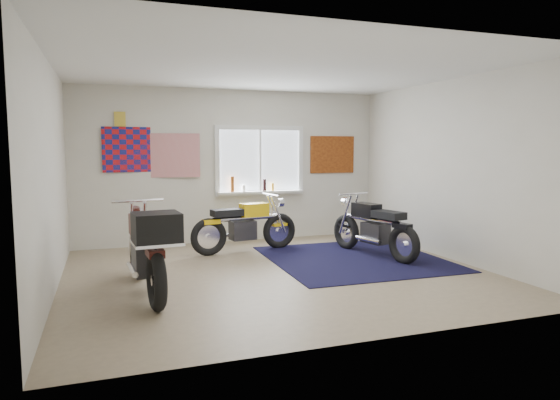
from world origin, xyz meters
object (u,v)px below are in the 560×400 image
object	(u,v)px
yellow_triumph	(245,227)
black_chrome_bike	(374,229)
navy_rug	(355,259)
maroon_tourer	(147,249)

from	to	relation	value
yellow_triumph	black_chrome_bike	size ratio (longest dim) A/B	1.00
navy_rug	black_chrome_bike	size ratio (longest dim) A/B	1.41
maroon_tourer	navy_rug	bearing A→B (deg)	-77.45
black_chrome_bike	yellow_triumph	bearing A→B (deg)	48.44
yellow_triumph	maroon_tourer	size ratio (longest dim) A/B	0.89
black_chrome_bike	navy_rug	bearing A→B (deg)	92.03
black_chrome_bike	maroon_tourer	world-z (taller)	maroon_tourer
navy_rug	yellow_triumph	distance (m)	1.83
navy_rug	maroon_tourer	size ratio (longest dim) A/B	1.26
navy_rug	maroon_tourer	bearing A→B (deg)	-163.23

